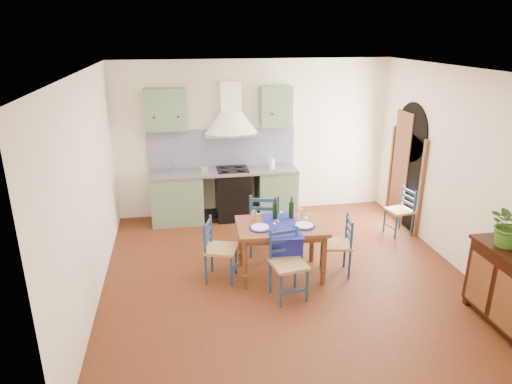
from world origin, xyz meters
TOP-DOWN VIEW (x-y plane):
  - floor at (0.00, 0.00)m, footprint 5.00×5.00m
  - back_wall at (-0.47, 2.29)m, footprint 5.00×0.96m
  - right_wall at (2.50, 0.28)m, footprint 0.26×5.00m
  - left_wall at (-2.50, 0.00)m, footprint 0.04×5.00m
  - ceiling at (0.00, 0.00)m, footprint 5.00×5.00m
  - dining_table at (-0.06, 0.01)m, footprint 1.24×0.95m
  - chair_near at (-0.10, -0.55)m, footprint 0.48×0.48m
  - chair_far at (-0.16, 0.69)m, footprint 0.57×0.57m
  - chair_left at (-0.92, 0.04)m, footprint 0.51×0.51m
  - chair_right at (0.74, -0.09)m, footprint 0.45×0.45m
  - chair_spare at (2.23, 1.00)m, footprint 0.43×0.43m
  - sideboard at (2.26, -1.58)m, footprint 0.50×1.05m
  - potted_plant at (2.25, -1.42)m, footprint 0.50×0.44m

SIDE VIEW (x-z plane):
  - floor at x=0.00m, z-range 0.00..0.00m
  - chair_spare at x=2.23m, z-range 0.01..0.81m
  - chair_right at x=0.74m, z-range 0.01..0.86m
  - chair_left at x=-0.92m, z-range 0.02..0.89m
  - chair_near at x=-0.10m, z-range 0.02..0.91m
  - sideboard at x=2.26m, z-range 0.04..0.98m
  - chair_far at x=-0.16m, z-range 0.02..1.02m
  - dining_table at x=-0.06m, z-range 0.14..1.22m
  - back_wall at x=-0.47m, z-range -0.35..2.45m
  - potted_plant at x=2.25m, z-range 0.94..1.47m
  - right_wall at x=2.50m, z-range -0.06..2.74m
  - left_wall at x=-2.50m, z-range 0.00..2.80m
  - ceiling at x=0.00m, z-range 2.80..2.81m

